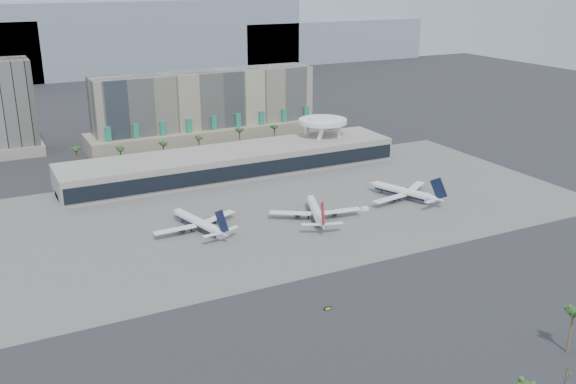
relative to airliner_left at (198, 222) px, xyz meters
name	(u,v)px	position (x,y,z in m)	size (l,w,h in m)	color
ground	(348,255)	(40.49, -46.15, -3.34)	(900.00, 900.00, 0.00)	#232326
apron_pad	(281,207)	(40.49, 8.85, -3.31)	(260.00, 130.00, 0.06)	#5B5B59
mountain_ridge	(121,43)	(68.37, 423.85, 26.55)	(680.00, 60.00, 70.00)	gray
hotel	(207,114)	(50.49, 128.27, 13.47)	(140.00, 30.00, 42.00)	tan
office_tower	(9,113)	(-54.51, 153.85, 19.59)	(30.00, 30.00, 52.00)	black
terminal	(233,161)	(40.49, 63.69, 3.17)	(170.00, 32.50, 14.50)	#B1A69B
saucer_structure	(323,124)	(95.49, 69.85, 15.11)	(26.00, 26.00, 21.89)	white
palm_row	(220,136)	(47.49, 98.85, 7.15)	(157.80, 2.80, 13.10)	brown
airliner_left	(198,222)	(0.00, 0.00, 0.00)	(36.25, 37.61, 13.25)	white
airliner_centre	(316,211)	(47.10, -10.28, 0.11)	(36.67, 37.88, 13.67)	white
airliner_right	(404,192)	(94.01, -6.60, 0.14)	(36.70, 37.86, 13.80)	white
service_vehicle_a	(223,235)	(5.86, -11.25, -2.21)	(4.63, 2.26, 2.26)	white
service_vehicle_b	(364,209)	(70.38, -10.89, -2.56)	(3.05, 1.74, 1.57)	white
taxiway_sign	(328,308)	(13.91, -77.35, -2.84)	(2.27, 0.56, 1.02)	black
near_palm_b	(573,317)	(59.76, -125.66, 7.30)	(6.00, 6.00, 13.51)	brown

